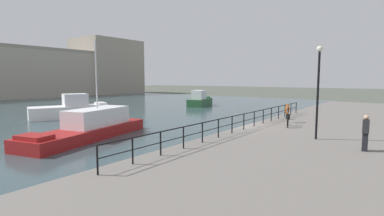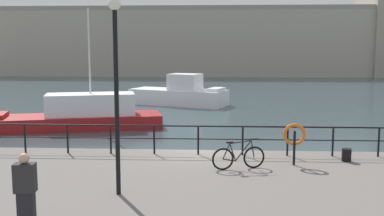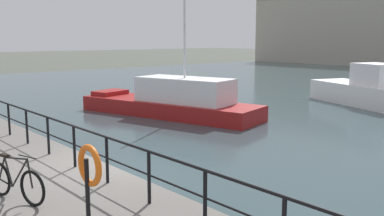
# 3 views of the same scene
# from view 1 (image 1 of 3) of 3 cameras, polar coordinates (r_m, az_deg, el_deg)

# --- Properties ---
(ground_plane) EXTENTS (240.00, 240.00, 0.00)m
(ground_plane) POSITION_cam_1_polar(r_m,az_deg,el_deg) (21.38, 10.48, -5.26)
(ground_plane) COLOR #4C5147
(water_basin) EXTENTS (80.00, 60.00, 0.01)m
(water_basin) POSITION_cam_1_polar(r_m,az_deg,el_deg) (43.88, -27.64, -0.17)
(water_basin) COLOR #33474C
(water_basin) RESTS_ON ground_plane
(quay_promenade) EXTENTS (56.00, 13.00, 0.72)m
(quay_promenade) POSITION_cam_1_polar(r_m,az_deg,el_deg) (19.41, 28.07, -5.90)
(quay_promenade) COLOR slate
(quay_promenade) RESTS_ON ground_plane
(harbor_building) EXTENTS (79.87, 12.61, 14.70)m
(harbor_building) POSITION_cam_1_polar(r_m,az_deg,el_deg) (72.27, -31.94, 6.16)
(harbor_building) COLOR #A89E8E
(harbor_building) RESTS_ON ground_plane
(moored_small_launch) EXTENTS (10.23, 5.06, 6.73)m
(moored_small_launch) POSITION_cam_1_polar(r_m,az_deg,el_deg) (21.09, -19.41, -3.52)
(moored_small_launch) COLOR maroon
(moored_small_launch) RESTS_ON water_basin
(moored_red_daysailer) EXTENTS (8.11, 5.21, 2.49)m
(moored_red_daysailer) POSITION_cam_1_polar(r_m,az_deg,el_deg) (32.78, -22.85, -0.27)
(moored_red_daysailer) COLOR white
(moored_red_daysailer) RESTS_ON water_basin
(moored_cabin_cruiser) EXTENTS (6.02, 3.72, 2.37)m
(moored_cabin_cruiser) POSITION_cam_1_polar(r_m,az_deg,el_deg) (43.25, 1.56, 1.57)
(moored_cabin_cruiser) COLOR #23512D
(moored_cabin_cruiser) RESTS_ON water_basin
(quay_railing) EXTENTS (22.59, 0.07, 1.08)m
(quay_railing) POSITION_cam_1_polar(r_m,az_deg,el_deg) (19.27, 10.26, -2.08)
(quay_railing) COLOR black
(quay_railing) RESTS_ON quay_promenade
(parked_bicycle) EXTENTS (1.72, 0.55, 0.98)m
(parked_bicycle) POSITION_cam_1_polar(r_m,az_deg,el_deg) (21.33, 18.47, -2.47)
(parked_bicycle) COLOR black
(parked_bicycle) RESTS_ON quay_promenade
(mooring_bollard) EXTENTS (0.32, 0.32, 0.44)m
(mooring_bollard) POSITION_cam_1_polar(r_m,az_deg,el_deg) (25.27, 18.50, -1.61)
(mooring_bollard) COLOR black
(mooring_bollard) RESTS_ON quay_promenade
(life_ring_stand) EXTENTS (0.75, 0.16, 1.40)m
(life_ring_stand) POSITION_cam_1_polar(r_m,az_deg,el_deg) (23.22, 18.42, -0.36)
(life_ring_stand) COLOR black
(life_ring_stand) RESTS_ON quay_promenade
(quay_lamp_post) EXTENTS (0.32, 0.32, 5.13)m
(quay_lamp_post) POSITION_cam_1_polar(r_m,az_deg,el_deg) (17.22, 23.78, 4.93)
(quay_lamp_post) COLOR black
(quay_lamp_post) RESTS_ON quay_promenade
(standing_person) EXTENTS (0.47, 0.32, 1.69)m
(standing_person) POSITION_cam_1_polar(r_m,az_deg,el_deg) (15.60, 31.17, -4.21)
(standing_person) COLOR black
(standing_person) RESTS_ON quay_promenade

